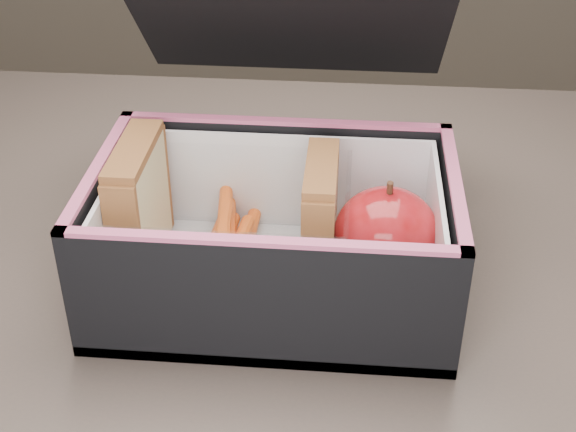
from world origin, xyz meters
name	(u,v)px	position (x,y,z in m)	size (l,w,h in m)	color
kitchen_table	(247,352)	(0.00, 0.00, 0.66)	(1.20, 0.80, 0.75)	brown
lunch_bag	(275,224)	(0.03, -0.01, 0.81)	(0.28, 0.31, 0.23)	black
plastic_tub	(230,226)	(-0.01, -0.01, 0.80)	(0.19, 0.13, 0.08)	white
sandwich_left	(140,205)	(-0.08, -0.01, 0.82)	(0.03, 0.09, 0.10)	#C8B782
sandwich_right	(320,218)	(0.06, -0.01, 0.81)	(0.02, 0.09, 0.10)	#C8B782
carrot_sticks	(229,235)	(-0.01, 0.01, 0.78)	(0.04, 0.14, 0.03)	#D3460F
paper_napkin	(376,278)	(0.11, -0.02, 0.77)	(0.07, 0.07, 0.01)	white
red_apple	(386,235)	(0.11, -0.02, 0.81)	(0.09, 0.09, 0.09)	maroon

